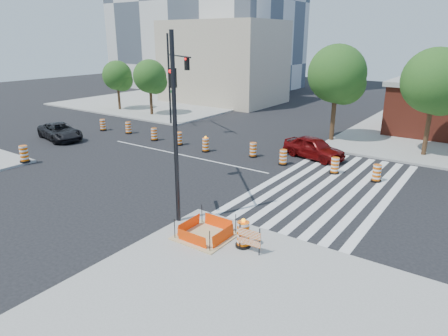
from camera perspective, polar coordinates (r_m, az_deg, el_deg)
The scene contains 26 objects.
ground at distance 28.75m, azimuth -5.86°, elevation 1.84°, with size 120.00×120.00×0.00m, color black.
sidewalk_nw at distance 53.63m, azimuth -7.91°, elevation 9.48°, with size 22.00×22.00×0.15m, color gray.
crosswalk_east at distance 23.40m, azimuth 14.91°, elevation -2.55°, with size 6.75×13.50×0.01m.
lane_centerline at distance 28.75m, azimuth -5.86°, elevation 1.85°, with size 14.00×0.12×0.01m, color silver.
excavation_pit at distance 16.85m, azimuth -2.64°, elevation -9.50°, with size 2.20×2.20×0.90m.
beige_midrise at distance 52.43m, azimuth -0.08°, elevation 14.86°, with size 14.00×10.00×10.00m, color tan.
red_coupe at distance 28.40m, azimuth 12.71°, elevation 2.85°, with size 1.78×4.42×1.51m, color #550707.
dark_suv at distance 35.57m, azimuth -22.38°, elevation 4.86°, with size 2.25×4.87×1.35m, color black.
signal_pole_se at distance 18.53m, azimuth -7.14°, elevation 8.64°, with size 4.29×4.66×8.19m.
signal_pole_nw at distance 36.63m, azimuth -7.11°, elevation 13.37°, with size 5.43×3.32×8.25m.
pit_drum at distance 15.91m, azimuth 2.76°, elevation -9.54°, with size 0.62×0.62×1.21m.
sw_corner_drum at distance 29.51m, azimuth -26.66°, elevation 1.75°, with size 0.65×0.65×1.12m.
barricade at distance 15.47m, azimuth 3.66°, elevation -9.94°, with size 0.95×0.11×1.12m.
tree_north_a at distance 47.54m, azimuth -14.94°, elevation 12.42°, with size 3.30×3.29×5.59m.
tree_north_b at distance 43.49m, azimuth -10.48°, elevation 12.50°, with size 3.48×3.46×5.89m.
tree_north_c at distance 32.80m, azimuth 15.89°, elevation 12.38°, with size 4.47×4.47×7.61m.
tree_north_d at distance 30.76m, azimuth 27.96°, elevation 10.47°, with size 4.40×4.40×7.47m.
median_drum_0 at distance 37.81m, azimuth -16.92°, elevation 5.86°, with size 0.60×0.60×1.02m.
median_drum_1 at distance 36.00m, azimuth -13.50°, elevation 5.55°, with size 0.60×0.60×1.02m.
median_drum_2 at distance 33.11m, azimuth -9.94°, elevation 4.71°, with size 0.60×0.60×1.02m.
median_drum_3 at distance 31.40m, azimuth -6.45°, elevation 4.13°, with size 0.60×0.60×1.02m.
median_drum_4 at distance 29.40m, azimuth -2.63°, elevation 3.28°, with size 0.60×0.60×1.18m.
median_drum_5 at distance 28.14m, azimuth 4.18°, elevation 2.54°, with size 0.60×0.60×1.02m.
median_drum_6 at distance 26.60m, azimuth 8.44°, elevation 1.46°, with size 0.60×0.60×1.02m.
median_drum_7 at distance 25.53m, azimuth 15.55°, elevation 0.26°, with size 0.60×0.60×1.02m.
median_drum_8 at distance 24.87m, azimuth 20.97°, elevation -0.78°, with size 0.60×0.60×1.02m.
Camera 1 is at (18.21, -20.74, 8.05)m, focal length 32.00 mm.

